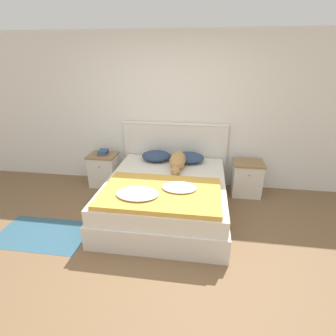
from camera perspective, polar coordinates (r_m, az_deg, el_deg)
ground_plane at (r=3.19m, az=-5.19°, el=-19.54°), size 16.00×16.00×0.00m
wall_back at (r=4.53m, az=0.45°, el=11.89°), size 9.00×0.06×2.55m
bed at (r=3.86m, az=-0.42°, el=-6.26°), size 1.72×1.97×0.54m
headboard at (r=4.63m, az=1.45°, el=3.30°), size 1.80×0.06×1.13m
nightstand_left at (r=4.82m, az=-13.77°, el=-0.34°), size 0.48×0.42×0.58m
nightstand_right at (r=4.55m, az=16.76°, el=-2.13°), size 0.48×0.42×0.58m
pillow_left at (r=4.41m, az=-2.54°, el=2.66°), size 0.49×0.40×0.16m
pillow_right at (r=4.35m, az=4.63°, el=2.29°), size 0.49×0.40×0.16m
quilt at (r=3.31m, az=-1.83°, el=-5.37°), size 1.50×0.98×0.11m
dog at (r=4.09m, az=2.12°, el=1.51°), size 0.25×0.77×0.24m
book_stack at (r=4.73m, az=-13.97°, el=3.38°), size 0.18×0.24×0.07m
rug at (r=3.93m, az=-25.61°, el=-12.80°), size 1.19×0.70×0.00m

